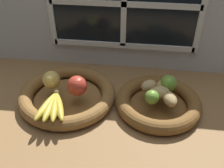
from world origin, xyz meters
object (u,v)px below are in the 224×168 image
object	(u,v)px
apple_golden_left	(51,80)
chili_pepper	(164,93)
fruit_bowl_right	(158,102)
lime_near	(152,97)
potato_small	(170,99)
potato_oblong	(149,86)
banana_bunch_front	(53,106)
lime_far	(168,83)
apple_red_right	(77,86)
potato_large	(160,92)
fruit_bowl_left	(68,94)
potato_back	(165,85)

from	to	relation	value
apple_golden_left	chili_pepper	bearing A→B (deg)	0.58
fruit_bowl_right	lime_near	world-z (taller)	lime_near
lime_near	potato_small	bearing A→B (deg)	6.67
potato_oblong	lime_near	distance (cm)	7.54
banana_bunch_front	lime_far	distance (cm)	44.23
apple_red_right	potato_large	bearing A→B (deg)	4.69
fruit_bowl_left	lime_far	xyz separation A→B (cm)	(39.40, 4.32, 6.10)
apple_red_right	apple_golden_left	bearing A→B (deg)	165.56
apple_golden_left	potato_large	distance (cm)	41.96
potato_back	banana_bunch_front	bearing A→B (deg)	-156.67
potato_oblong	potato_large	bearing A→B (deg)	-37.87
fruit_bowl_right	potato_large	xyz separation A→B (cm)	(0.00, -0.00, 5.05)
lime_far	potato_back	bearing A→B (deg)	152.74
fruit_bowl_right	potato_large	size ratio (longest dim) A/B	4.36
fruit_bowl_left	chili_pepper	distance (cm)	38.01
potato_small	potato_back	bearing A→B (deg)	98.97
potato_large	lime_far	distance (cm)	5.57
apple_golden_left	lime_far	xyz separation A→B (cm)	(45.30, 4.02, -0.32)
potato_small	potato_large	xyz separation A→B (cm)	(-3.57, 3.57, 0.11)
chili_pepper	lime_near	bearing A→B (deg)	-119.89
apple_red_right	lime_far	size ratio (longest dim) A/B	1.20
potato_small	lime_near	size ratio (longest dim) A/B	1.49
potato_small	potato_large	world-z (taller)	potato_large
apple_golden_left	chili_pepper	xyz separation A→B (cm)	(43.70, 0.45, -2.42)
apple_red_right	lime_far	bearing A→B (deg)	11.31
potato_large	chili_pepper	xyz separation A→B (cm)	(1.76, 0.75, -1.07)
apple_golden_left	potato_small	bearing A→B (deg)	-4.86
potato_small	lime_far	xyz separation A→B (cm)	(-0.21, 7.89, 1.15)
fruit_bowl_left	apple_red_right	distance (cm)	8.85
potato_oblong	potato_large	distance (cm)	5.08
apple_red_right	potato_small	bearing A→B (deg)	-1.71
potato_oblong	lime_far	size ratio (longest dim) A/B	1.01
potato_small	chili_pepper	size ratio (longest dim) A/B	0.67
potato_oblong	potato_large	world-z (taller)	potato_oblong
apple_red_right	lime_far	xyz separation A→B (cm)	(34.27, 6.86, -0.65)
fruit_bowl_right	lime_near	xyz separation A→B (cm)	(-2.88, -4.32, 5.55)
potato_small	potato_large	distance (cm)	5.05
apple_red_right	banana_bunch_front	bearing A→B (deg)	-124.51
potato_large	lime_near	distance (cm)	5.22
banana_bunch_front	lime_far	xyz separation A→B (cm)	(40.96, 16.59, 1.83)
fruit_bowl_left	potato_small	bearing A→B (deg)	-5.15
chili_pepper	apple_golden_left	bearing A→B (deg)	-166.87
fruit_bowl_right	lime_far	bearing A→B (deg)	52.13
fruit_bowl_right	apple_red_right	distance (cm)	31.73
lime_near	potato_large	bearing A→B (deg)	56.31
potato_small	chili_pepper	bearing A→B (deg)	112.74
apple_golden_left	potato_small	world-z (taller)	apple_golden_left
apple_golden_left	banana_bunch_front	xyz separation A→B (cm)	(4.34, -12.58, -2.15)
potato_back	lime_near	distance (cm)	10.56
lime_near	fruit_bowl_right	bearing A→B (deg)	56.31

